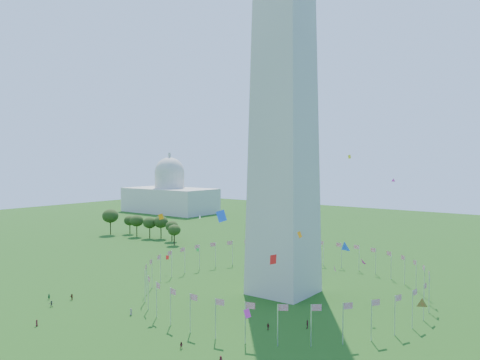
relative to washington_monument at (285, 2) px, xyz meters
The scene contains 7 objects.
ground 98.18m from the washington_monument, 90.00° to the right, with size 600.00×600.00×0.00m, color #184410.
washington_monument is the anchor object (origin of this frame).
flag_ring 80.00m from the washington_monument, 96.12° to the left, with size 80.24×80.24×9.00m.
capitol_building 230.40m from the washington_monument, 144.16° to the left, with size 70.00×35.00×46.00m, color beige, non-canonical shape.
crowd 96.76m from the washington_monument, 81.23° to the right, with size 104.55×72.40×1.90m.
kites_aloft 73.33m from the washington_monument, 57.89° to the right, with size 91.35×72.90×35.95m.
tree_line_west 140.82m from the washington_monument, 159.63° to the left, with size 55.58×15.31×13.11m.
Camera 1 is at (71.88, -66.57, 39.21)m, focal length 35.00 mm.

